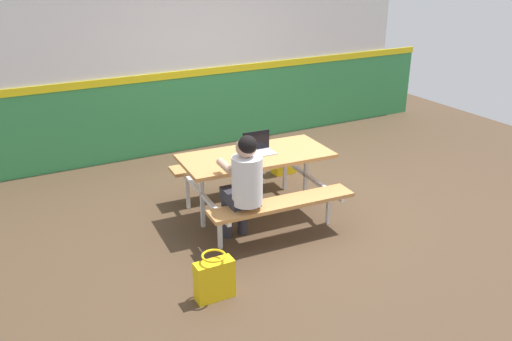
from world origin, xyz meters
TOP-DOWN VIEW (x-y plane):
  - ground_plane at (0.00, 0.00)m, footprint 10.00×10.00m
  - accent_backdrop at (0.00, 2.47)m, footprint 8.00×0.14m
  - picnic_table_main at (-0.45, 0.00)m, footprint 1.67×1.64m
  - student_nearer at (-0.87, -0.53)m, footprint 0.38×0.53m
  - laptop_silver at (-0.40, 0.03)m, footprint 0.33×0.24m
  - backpack_dark at (0.47, 0.94)m, footprint 0.30×0.22m
  - tote_bag_bright at (-1.51, -1.21)m, footprint 0.34×0.21m

SIDE VIEW (x-z plane):
  - ground_plane at x=0.00m, z-range -0.02..0.00m
  - tote_bag_bright at x=-1.51m, z-range -0.02..0.41m
  - backpack_dark at x=0.47m, z-range 0.00..0.44m
  - picnic_table_main at x=-0.45m, z-range 0.20..0.94m
  - student_nearer at x=-0.87m, z-range 0.10..1.31m
  - laptop_silver at x=-0.40m, z-range 0.67..0.90m
  - accent_backdrop at x=0.00m, z-range -0.05..2.55m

